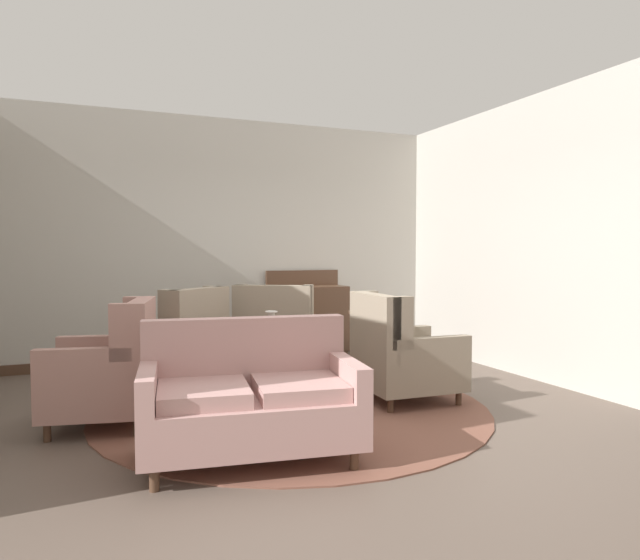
{
  "coord_description": "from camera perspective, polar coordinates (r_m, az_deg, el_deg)",
  "views": [
    {
      "loc": [
        -1.7,
        -4.45,
        1.42
      ],
      "look_at": [
        0.33,
        0.46,
        1.14
      ],
      "focal_mm": 31.84,
      "sensor_mm": 36.0,
      "label": 1
    }
  ],
  "objects": [
    {
      "name": "baseboard_back",
      "position": [
        7.56,
        -9.17,
        -7.44
      ],
      "size": [
        5.77,
        0.03,
        0.12
      ],
      "primitive_type": "cube",
      "color": "#4C3323",
      "rests_on": "ground"
    },
    {
      "name": "sideboard",
      "position": [
        7.56,
        -1.25,
        -3.78
      ],
      "size": [
        1.03,
        0.43,
        1.15
      ],
      "color": "#4C3323",
      "rests_on": "ground"
    },
    {
      "name": "wall_right",
      "position": [
        7.01,
        18.43,
        3.95
      ],
      "size": [
        0.08,
        3.99,
        3.12
      ],
      "primitive_type": "cube",
      "color": "#BCB7AD",
      "rests_on": "ground"
    },
    {
      "name": "armchair_foreground_right",
      "position": [
        4.91,
        -20.42,
        -8.67
      ],
      "size": [
        0.94,
        0.9,
        1.03
      ],
      "rotation": [
        0.0,
        0.0,
        4.5
      ],
      "color": "tan",
      "rests_on": "ground"
    },
    {
      "name": "side_table",
      "position": [
        6.71,
        5.16,
        -5.51
      ],
      "size": [
        0.53,
        0.53,
        0.71
      ],
      "color": "#4C3323",
      "rests_on": "ground"
    },
    {
      "name": "armchair_near_window",
      "position": [
        5.77,
        -13.78,
        -6.81
      ],
      "size": [
        1.08,
        1.09,
        1.06
      ],
      "rotation": [
        0.0,
        0.0,
        3.84
      ],
      "color": "gray",
      "rests_on": "ground"
    },
    {
      "name": "wall_back",
      "position": [
        7.49,
        -9.37,
        3.99
      ],
      "size": [
        5.93,
        0.08,
        3.12
      ],
      "primitive_type": "cube",
      "color": "#BCB7AD",
      "rests_on": "ground"
    },
    {
      "name": "area_rug",
      "position": [
        5.23,
        -2.73,
        -12.7
      ],
      "size": [
        3.49,
        3.49,
        0.01
      ],
      "primitive_type": "cylinder",
      "color": "brown",
      "rests_on": "ground"
    },
    {
      "name": "armchair_near_sideboard",
      "position": [
        5.41,
        8.04,
        -7.57
      ],
      "size": [
        0.89,
        0.83,
        1.02
      ],
      "rotation": [
        0.0,
        0.0,
        7.81
      ],
      "color": "gray",
      "rests_on": "ground"
    },
    {
      "name": "porcelain_vase",
      "position": [
        5.07,
        -4.91,
        -5.72
      ],
      "size": [
        0.18,
        0.18,
        0.39
      ],
      "color": "beige",
      "rests_on": "coffee_table"
    },
    {
      "name": "ground",
      "position": [
        4.97,
        -1.53,
        -13.64
      ],
      "size": [
        8.07,
        8.07,
        0.0
      ],
      "primitive_type": "plane",
      "color": "brown"
    },
    {
      "name": "settee",
      "position": [
        3.95,
        -6.99,
        -11.93
      ],
      "size": [
        1.53,
        0.98,
        0.94
      ],
      "rotation": [
        0.0,
        0.0,
        -0.14
      ],
      "color": "tan",
      "rests_on": "ground"
    },
    {
      "name": "armchair_beside_settee",
      "position": [
        6.35,
        -4.24,
        -5.98
      ],
      "size": [
        1.18,
        1.21,
        1.05
      ],
      "rotation": [
        0.0,
        0.0,
        2.6
      ],
      "color": "gray",
      "rests_on": "ground"
    },
    {
      "name": "coffee_table",
      "position": [
        5.15,
        -4.52,
        -8.35
      ],
      "size": [
        0.88,
        0.88,
        0.5
      ],
      "color": "#4C3323",
      "rests_on": "ground"
    }
  ]
}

